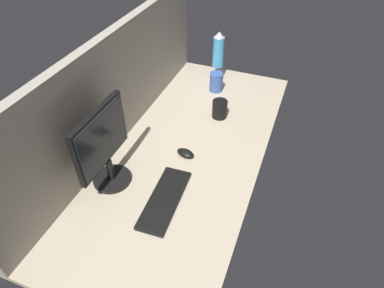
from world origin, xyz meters
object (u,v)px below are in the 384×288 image
keyboard (165,199)px  mug_black_travel (220,109)px  mug_ceramic_blue (216,82)px  lava_lamp (218,60)px  monitor (104,146)px  mouse (185,153)px

keyboard → mug_black_travel: mug_black_travel is taller
keyboard → mug_ceramic_blue: bearing=1.2°
keyboard → lava_lamp: 113.74cm
monitor → mug_black_travel: (67.36, -33.12, -16.18)cm
mug_ceramic_blue → mug_black_travel: size_ratio=1.17×
lava_lamp → monitor: bearing=170.7°
keyboard → mouse: 31.04cm
mouse → lava_lamp: 82.89cm
mouse → mug_ceramic_blue: mug_ceramic_blue is taller
mug_ceramic_blue → lava_lamp: lava_lamp is taller
monitor → lava_lamp: bearing=-9.3°
keyboard → lava_lamp: (112.43, 11.34, 12.93)cm
mouse → mug_black_travel: bearing=3.0°
keyboard → mouse: size_ratio=3.85×
mouse → mug_ceramic_blue: bearing=16.1°
mug_ceramic_blue → lava_lamp: bearing=15.2°
monitor → keyboard: 35.94cm
keyboard → mug_black_travel: 69.99cm
monitor → mouse: (28.54, -26.93, -19.89)cm
mouse → keyboard: bearing=-163.4°
monitor → mouse: monitor is taller
mug_black_travel → lava_lamp: 46.07cm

